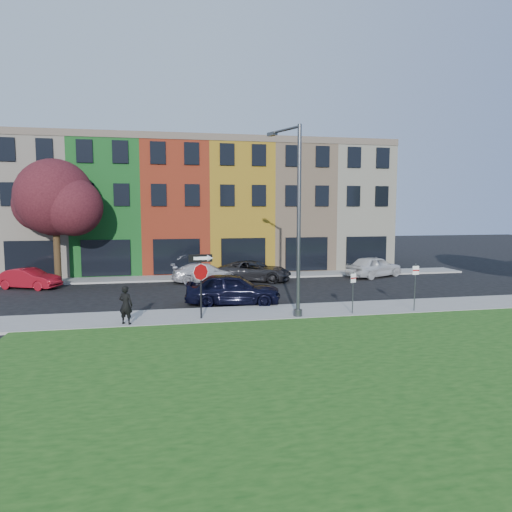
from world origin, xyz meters
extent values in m
plane|color=black|center=(0.00, 0.00, 0.00)|extent=(120.00, 120.00, 0.00)
cube|color=gray|center=(2.00, 3.00, 0.06)|extent=(40.00, 3.00, 0.12)
cube|color=gray|center=(-3.00, 15.00, 0.06)|extent=(40.00, 2.40, 0.12)
cube|color=beige|center=(-15.00, 21.20, 5.00)|extent=(5.00, 10.00, 10.00)
cube|color=#258930|center=(-10.00, 21.20, 5.00)|extent=(5.00, 10.00, 10.00)
cube|color=red|center=(-5.00, 21.20, 5.00)|extent=(5.00, 10.00, 10.00)
cube|color=yellow|center=(0.00, 21.20, 5.00)|extent=(5.00, 10.00, 10.00)
cube|color=tan|center=(5.00, 21.20, 5.00)|extent=(5.00, 10.00, 10.00)
cube|color=beige|center=(10.00, 21.20, 5.00)|extent=(5.00, 10.00, 10.00)
cube|color=black|center=(-2.50, 16.14, 1.50)|extent=(30.00, 0.12, 2.60)
cylinder|color=black|center=(-4.27, 2.32, 1.52)|extent=(0.08, 0.08, 2.79)
cylinder|color=white|center=(-4.27, 2.30, 2.22)|extent=(0.78, 0.09, 0.78)
cylinder|color=maroon|center=(-4.27, 2.27, 2.22)|extent=(0.74, 0.08, 0.74)
cube|color=black|center=(-4.27, 2.30, 2.83)|extent=(1.05, 0.12, 0.34)
cube|color=white|center=(-4.27, 2.27, 2.83)|extent=(0.66, 0.07, 0.14)
imported|color=black|center=(-7.48, 1.90, 0.95)|extent=(0.89, 0.84, 1.66)
imported|color=black|center=(-2.37, 5.42, 0.84)|extent=(3.42, 5.51, 1.68)
imported|color=maroon|center=(-14.27, 12.71, 0.65)|extent=(4.20, 4.92, 1.30)
imported|color=#B5B4BA|center=(-3.15, 13.05, 0.66)|extent=(2.53, 4.84, 1.33)
imported|color=black|center=(0.23, 12.96, 0.71)|extent=(6.05, 6.81, 1.42)
imported|color=silver|center=(9.21, 13.05, 0.78)|extent=(5.24, 5.95, 1.56)
cylinder|color=#434547|center=(0.12, 1.90, 4.42)|extent=(0.18, 0.18, 8.59)
cylinder|color=#434547|center=(0.12, 1.90, 0.27)|extent=(0.40, 0.40, 0.30)
cylinder|color=#434547|center=(-0.26, 2.83, 8.61)|extent=(0.86, 1.90, 0.12)
cube|color=#434547|center=(-0.67, 3.85, 8.56)|extent=(0.44, 0.60, 0.16)
cylinder|color=#434547|center=(2.78, 1.90, 1.09)|extent=(0.05, 0.05, 1.95)
cube|color=white|center=(2.78, 1.87, 1.80)|extent=(0.31, 0.13, 0.42)
cube|color=maroon|center=(2.78, 1.85, 1.80)|extent=(0.30, 0.13, 0.06)
cylinder|color=#434547|center=(5.95, 1.90, 1.26)|extent=(0.05, 0.05, 2.28)
cube|color=white|center=(5.95, 1.87, 2.08)|extent=(0.32, 0.04, 0.42)
cube|color=maroon|center=(5.95, 1.85, 2.08)|extent=(0.32, 0.03, 0.06)
cylinder|color=black|center=(-12.85, 14.20, 2.06)|extent=(0.44, 0.44, 3.87)
sphere|color=black|center=(-12.85, 14.20, 5.75)|extent=(5.01, 5.01, 5.01)
sphere|color=black|center=(-11.59, 13.45, 5.12)|extent=(3.76, 3.76, 3.76)
sphere|color=black|center=(-13.97, 15.08, 5.25)|extent=(3.51, 3.51, 3.51)
sphere|color=black|center=(-12.60, 14.70, 6.62)|extent=(3.01, 3.01, 3.01)
camera|label=1|loc=(-5.75, -17.83, 5.02)|focal=32.00mm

